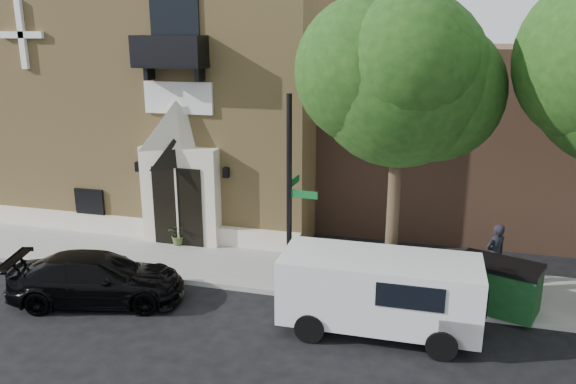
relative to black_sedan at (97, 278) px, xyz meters
The scene contains 11 objects.
ground 2.18m from the black_sedan, 46.54° to the left, with size 120.00×120.00×0.00m, color black.
sidewalk 3.91m from the black_sedan, 51.08° to the left, with size 42.00×3.00×0.15m, color gray.
church 10.38m from the black_sedan, 99.35° to the left, with size 12.20×11.01×9.30m.
street_tree_left 9.28m from the black_sedan, 13.97° to the left, with size 4.97×4.38×7.77m.
black_sedan is the anchor object (origin of this frame).
cargo_van 7.51m from the black_sedan, ahead, with size 4.65×2.01×1.88m.
street_sign 5.53m from the black_sedan, 19.81° to the left, with size 0.84×0.85×5.29m.
fire_hydrant 5.88m from the black_sedan, 18.41° to the left, with size 0.47×0.38×0.82m.
dumpster 10.32m from the black_sedan, 11.08° to the left, with size 2.19×1.68×1.27m.
planter 4.00m from the black_sedan, 84.03° to the left, with size 0.63×0.55×0.70m, color #4A5E2E.
pedestrian_near 10.75m from the black_sedan, 19.27° to the left, with size 0.63×0.42×1.74m, color black.
Camera 1 is at (6.95, -13.28, 6.93)m, focal length 35.00 mm.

